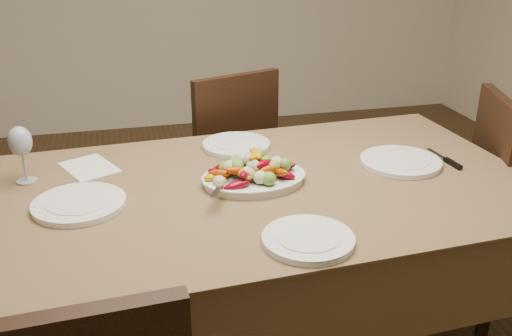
{
  "coord_description": "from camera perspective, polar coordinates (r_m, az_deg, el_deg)",
  "views": [
    {
      "loc": [
        -0.41,
        -1.55,
        1.55
      ],
      "look_at": [
        -0.01,
        0.08,
        0.82
      ],
      "focal_mm": 40.0,
      "sensor_mm": 36.0,
      "label": 1
    }
  ],
  "objects": [
    {
      "name": "dining_table",
      "position": [
        2.05,
        -0.0,
        -11.4
      ],
      "size": [
        1.89,
        1.13,
        0.76
      ],
      "primitive_type": "cube",
      "rotation": [
        0.0,
        0.0,
        0.05
      ],
      "color": "brown",
      "rests_on": "ground"
    },
    {
      "name": "chair_far",
      "position": [
        2.78,
        -3.9,
        0.54
      ],
      "size": [
        0.53,
        0.53,
        0.95
      ],
      "primitive_type": null,
      "rotation": [
        0.0,
        0.0,
        3.48
      ],
      "color": "black",
      "rests_on": "ground"
    },
    {
      "name": "serving_platter",
      "position": [
        1.87,
        -0.21,
        -1.21
      ],
      "size": [
        0.34,
        0.26,
        0.02
      ],
      "primitive_type": "ellipsoid",
      "rotation": [
        0.0,
        0.0,
        0.05
      ],
      "color": "white",
      "rests_on": "dining_table"
    },
    {
      "name": "roasted_vegetables",
      "position": [
        1.85,
        -0.21,
        0.4
      ],
      "size": [
        0.28,
        0.2,
        0.09
      ],
      "primitive_type": null,
      "rotation": [
        0.0,
        0.0,
        0.05
      ],
      "color": "maroon",
      "rests_on": "serving_platter"
    },
    {
      "name": "serving_spoon",
      "position": [
        1.81,
        -1.84,
        -0.86
      ],
      "size": [
        0.28,
        0.16,
        0.03
      ],
      "primitive_type": null,
      "rotation": [
        0.0,
        0.0,
        -0.4
      ],
      "color": "#9EA0A8",
      "rests_on": "serving_platter"
    },
    {
      "name": "plate_left",
      "position": [
        1.8,
        -17.27,
        -3.46
      ],
      "size": [
        0.28,
        0.28,
        0.02
      ],
      "primitive_type": "cylinder",
      "color": "white",
      "rests_on": "dining_table"
    },
    {
      "name": "plate_right",
      "position": [
        2.08,
        14.25,
        0.59
      ],
      "size": [
        0.28,
        0.28,
        0.02
      ],
      "primitive_type": "cylinder",
      "color": "white",
      "rests_on": "dining_table"
    },
    {
      "name": "plate_far",
      "position": [
        2.18,
        -1.98,
        2.3
      ],
      "size": [
        0.26,
        0.26,
        0.02
      ],
      "primitive_type": "cylinder",
      "color": "white",
      "rests_on": "dining_table"
    },
    {
      "name": "plate_near",
      "position": [
        1.54,
        5.23,
        -7.14
      ],
      "size": [
        0.25,
        0.25,
        0.02
      ],
      "primitive_type": "cylinder",
      "color": "white",
      "rests_on": "dining_table"
    },
    {
      "name": "wine_glass",
      "position": [
        2.0,
        -22.35,
        1.38
      ],
      "size": [
        0.08,
        0.08,
        0.2
      ],
      "primitive_type": null,
      "color": "#8C99A5",
      "rests_on": "dining_table"
    },
    {
      "name": "menu_card",
      "position": [
        2.08,
        -16.33,
        0.07
      ],
      "size": [
        0.22,
        0.25,
        0.0
      ],
      "primitive_type": "cube",
      "rotation": [
        0.0,
        0.0,
        0.43
      ],
      "color": "silver",
      "rests_on": "dining_table"
    },
    {
      "name": "table_knife",
      "position": [
        2.16,
        18.39,
        0.79
      ],
      "size": [
        0.03,
        0.2,
        0.01
      ],
      "primitive_type": null,
      "rotation": [
        0.0,
        0.0,
        0.09
      ],
      "color": "#9EA0A8",
      "rests_on": "dining_table"
    }
  ]
}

